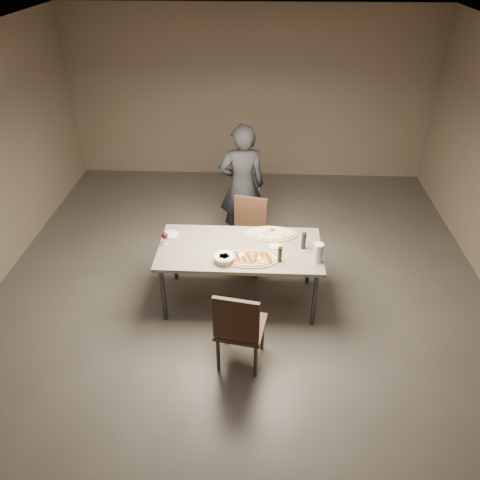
{
  "coord_description": "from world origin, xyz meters",
  "views": [
    {
      "loc": [
        0.21,
        -4.25,
        3.65
      ],
      "look_at": [
        0.0,
        0.0,
        0.85
      ],
      "focal_mm": 35.0,
      "sensor_mm": 36.0,
      "label": 1
    }
  ],
  "objects_px": {
    "bread_basket": "(224,258)",
    "carafe": "(318,253)",
    "chair_near": "(239,326)",
    "ham_pizza": "(271,234)",
    "zucchini_pizza": "(249,258)",
    "chair_far": "(248,230)",
    "dining_table": "(240,252)",
    "diner": "(242,186)",
    "pepper_mill_left": "(280,254)"
  },
  "relations": [
    {
      "from": "ham_pizza",
      "to": "diner",
      "type": "xyz_separation_m",
      "value": [
        -0.38,
        1.03,
        0.08
      ]
    },
    {
      "from": "pepper_mill_left",
      "to": "chair_near",
      "type": "relative_size",
      "value": 0.2
    },
    {
      "from": "pepper_mill_left",
      "to": "carafe",
      "type": "bearing_deg",
      "value": 3.01
    },
    {
      "from": "carafe",
      "to": "pepper_mill_left",
      "type": "bearing_deg",
      "value": -176.99
    },
    {
      "from": "dining_table",
      "to": "zucchini_pizza",
      "type": "relative_size",
      "value": 2.94
    },
    {
      "from": "ham_pizza",
      "to": "pepper_mill_left",
      "type": "height_order",
      "value": "pepper_mill_left"
    },
    {
      "from": "carafe",
      "to": "chair_far",
      "type": "height_order",
      "value": "carafe"
    },
    {
      "from": "dining_table",
      "to": "zucchini_pizza",
      "type": "xyz_separation_m",
      "value": [
        0.11,
        -0.22,
        0.07
      ]
    },
    {
      "from": "zucchini_pizza",
      "to": "carafe",
      "type": "height_order",
      "value": "carafe"
    },
    {
      "from": "zucchini_pizza",
      "to": "chair_near",
      "type": "bearing_deg",
      "value": -117.08
    },
    {
      "from": "ham_pizza",
      "to": "chair_far",
      "type": "distance_m",
      "value": 0.58
    },
    {
      "from": "carafe",
      "to": "diner",
      "type": "relative_size",
      "value": 0.13
    },
    {
      "from": "ham_pizza",
      "to": "pepper_mill_left",
      "type": "distance_m",
      "value": 0.53
    },
    {
      "from": "diner",
      "to": "bread_basket",
      "type": "bearing_deg",
      "value": 74.89
    },
    {
      "from": "dining_table",
      "to": "ham_pizza",
      "type": "xyz_separation_m",
      "value": [
        0.34,
        0.28,
        0.07
      ]
    },
    {
      "from": "pepper_mill_left",
      "to": "chair_far",
      "type": "relative_size",
      "value": 0.21
    },
    {
      "from": "ham_pizza",
      "to": "zucchini_pizza",
      "type": "bearing_deg",
      "value": -124.08
    },
    {
      "from": "pepper_mill_left",
      "to": "carafe",
      "type": "distance_m",
      "value": 0.4
    },
    {
      "from": "bread_basket",
      "to": "diner",
      "type": "relative_size",
      "value": 0.13
    },
    {
      "from": "bread_basket",
      "to": "chair_far",
      "type": "bearing_deg",
      "value": 77.54
    },
    {
      "from": "dining_table",
      "to": "zucchini_pizza",
      "type": "height_order",
      "value": "zucchini_pizza"
    },
    {
      "from": "dining_table",
      "to": "zucchini_pizza",
      "type": "bearing_deg",
      "value": -63.22
    },
    {
      "from": "pepper_mill_left",
      "to": "carafe",
      "type": "relative_size",
      "value": 0.9
    },
    {
      "from": "chair_far",
      "to": "carafe",
      "type": "bearing_deg",
      "value": 142.0
    },
    {
      "from": "ham_pizza",
      "to": "carafe",
      "type": "distance_m",
      "value": 0.7
    },
    {
      "from": "dining_table",
      "to": "chair_near",
      "type": "relative_size",
      "value": 1.88
    },
    {
      "from": "dining_table",
      "to": "chair_near",
      "type": "xyz_separation_m",
      "value": [
        0.04,
        -1.01,
        -0.16
      ]
    },
    {
      "from": "carafe",
      "to": "diner",
      "type": "height_order",
      "value": "diner"
    },
    {
      "from": "ham_pizza",
      "to": "dining_table",
      "type": "bearing_deg",
      "value": -150.08
    },
    {
      "from": "zucchini_pizza",
      "to": "pepper_mill_left",
      "type": "distance_m",
      "value": 0.33
    },
    {
      "from": "dining_table",
      "to": "bread_basket",
      "type": "relative_size",
      "value": 7.91
    },
    {
      "from": "pepper_mill_left",
      "to": "chair_far",
      "type": "distance_m",
      "value": 1.08
    },
    {
      "from": "ham_pizza",
      "to": "carafe",
      "type": "height_order",
      "value": "carafe"
    },
    {
      "from": "bread_basket",
      "to": "carafe",
      "type": "relative_size",
      "value": 1.05
    },
    {
      "from": "zucchini_pizza",
      "to": "ham_pizza",
      "type": "height_order",
      "value": "zucchini_pizza"
    },
    {
      "from": "carafe",
      "to": "ham_pizza",
      "type": "bearing_deg",
      "value": 134.68
    },
    {
      "from": "zucchini_pizza",
      "to": "chair_far",
      "type": "bearing_deg",
      "value": 70.87
    },
    {
      "from": "chair_near",
      "to": "diner",
      "type": "xyz_separation_m",
      "value": [
        -0.07,
        2.32,
        0.31
      ]
    },
    {
      "from": "diner",
      "to": "ham_pizza",
      "type": "bearing_deg",
      "value": 99.26
    },
    {
      "from": "bread_basket",
      "to": "pepper_mill_left",
      "type": "height_order",
      "value": "pepper_mill_left"
    },
    {
      "from": "chair_near",
      "to": "chair_far",
      "type": "bearing_deg",
      "value": 98.71
    },
    {
      "from": "ham_pizza",
      "to": "carafe",
      "type": "xyz_separation_m",
      "value": [
        0.49,
        -0.5,
        0.09
      ]
    },
    {
      "from": "diner",
      "to": "dining_table",
      "type": "bearing_deg",
      "value": 80.71
    },
    {
      "from": "carafe",
      "to": "chair_near",
      "type": "xyz_separation_m",
      "value": [
        -0.79,
        -0.79,
        -0.32
      ]
    },
    {
      "from": "bread_basket",
      "to": "pepper_mill_left",
      "type": "xyz_separation_m",
      "value": [
        0.58,
        0.03,
        0.04
      ]
    },
    {
      "from": "zucchini_pizza",
      "to": "chair_near",
      "type": "relative_size",
      "value": 0.64
    },
    {
      "from": "dining_table",
      "to": "carafe",
      "type": "height_order",
      "value": "carafe"
    },
    {
      "from": "dining_table",
      "to": "chair_near",
      "type": "distance_m",
      "value": 1.02
    },
    {
      "from": "zucchini_pizza",
      "to": "chair_far",
      "type": "relative_size",
      "value": 0.66
    },
    {
      "from": "zucchini_pizza",
      "to": "diner",
      "type": "height_order",
      "value": "diner"
    }
  ]
}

